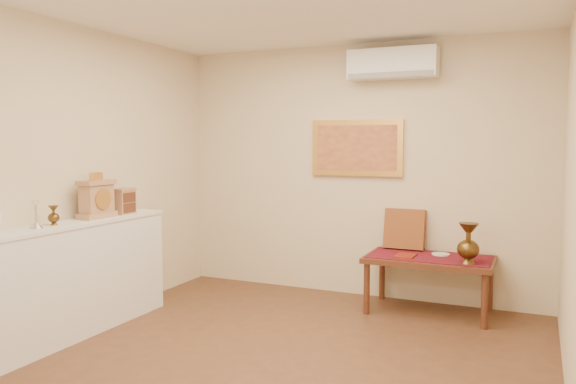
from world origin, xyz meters
The scene contains 16 objects.
floor centered at (0.00, 0.00, 0.00)m, with size 4.50×4.50×0.00m, color brown.
wall_back centered at (0.00, 2.25, 1.35)m, with size 4.00×0.02×2.70m, color beige.
wall_left centered at (-2.00, 0.00, 1.35)m, with size 0.02×4.50×2.70m, color beige.
candlestick centered at (-1.83, -0.37, 1.09)m, with size 0.10×0.10×0.22m, color silver, non-canonical shape.
brass_urn_small centered at (-1.83, -0.19, 1.08)m, with size 0.09×0.09×0.21m, color brown, non-canonical shape.
table_cloth centered at (0.85, 1.88, 0.55)m, with size 1.14×0.59×0.01m, color maroon.
brass_urn_tall centered at (1.23, 1.70, 0.78)m, with size 0.20×0.20×0.45m, color brown, non-canonical shape.
plate centered at (0.94, 1.99, 0.56)m, with size 0.17×0.17×0.01m, color white.
menu centered at (0.64, 1.78, 0.56)m, with size 0.18×0.25×0.01m, color maroon.
cushion centered at (0.54, 2.16, 0.76)m, with size 0.41×0.10×0.41m, color maroon.
display_ledge centered at (-1.82, 0.00, 0.49)m, with size 0.37×2.02×0.98m.
mantel_clock centered at (-1.82, 0.29, 1.15)m, with size 0.17×0.36×0.41m.
wooden_chest centered at (-1.81, 0.63, 1.10)m, with size 0.16×0.21×0.24m.
low_table centered at (0.85, 1.88, 0.48)m, with size 1.20×0.70×0.55m.
painting centered at (0.00, 2.22, 1.60)m, with size 1.00×0.06×0.60m.
ac_unit centered at (0.40, 2.12, 2.45)m, with size 0.90×0.25×0.30m.
Camera 1 is at (1.79, -3.57, 1.65)m, focal length 35.00 mm.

